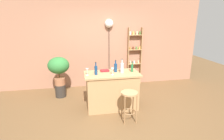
% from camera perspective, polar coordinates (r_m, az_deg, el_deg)
% --- Properties ---
extents(ground, '(12.00, 12.00, 0.00)m').
position_cam_1_polar(ground, '(4.40, 0.70, -13.33)').
color(ground, brown).
extents(back_wall, '(6.40, 0.10, 2.80)m').
position_cam_1_polar(back_wall, '(5.80, -3.07, 8.57)').
color(back_wall, '#9E6B51').
rests_on(back_wall, ground).
extents(kitchen_counter, '(1.31, 0.67, 0.89)m').
position_cam_1_polar(kitchen_counter, '(4.47, -0.04, -6.42)').
color(kitchen_counter, '#A87F51').
rests_on(kitchen_counter, ground).
extents(bar_stool, '(0.35, 0.35, 0.67)m').
position_cam_1_polar(bar_stool, '(3.90, 5.44, -9.20)').
color(bar_stool, '#997047').
rests_on(bar_stool, ground).
extents(spice_shelf, '(0.45, 0.14, 1.87)m').
position_cam_1_polar(spice_shelf, '(5.97, 7.06, 4.33)').
color(spice_shelf, '#A87F51').
rests_on(spice_shelf, ground).
extents(plant_stool, '(0.30, 0.30, 0.36)m').
position_cam_1_polar(plant_stool, '(5.37, -15.85, -6.22)').
color(plant_stool, '#2D2823').
rests_on(plant_stool, ground).
extents(potted_plant, '(0.58, 0.52, 0.79)m').
position_cam_1_polar(potted_plant, '(5.15, -16.43, 0.87)').
color(potted_plant, '#935B3D').
rests_on(potted_plant, plant_stool).
extents(bottle_vinegar, '(0.08, 0.08, 0.29)m').
position_cam_1_polar(bottle_vinegar, '(4.39, 1.13, 0.81)').
color(bottle_vinegar, navy).
rests_on(bottle_vinegar, kitchen_counter).
extents(bottle_soda_blue, '(0.08, 0.08, 0.34)m').
position_cam_1_polar(bottle_soda_blue, '(4.32, 3.17, 0.79)').
color(bottle_soda_blue, '#B2B2B7').
rests_on(bottle_soda_blue, kitchen_counter).
extents(bottle_olive_oil, '(0.07, 0.07, 0.30)m').
position_cam_1_polar(bottle_olive_oil, '(4.19, -5.06, 0.01)').
color(bottle_olive_oil, navy).
rests_on(bottle_olive_oil, kitchen_counter).
extents(bottle_wine_red, '(0.06, 0.06, 0.26)m').
position_cam_1_polar(bottle_wine_red, '(4.43, 6.32, 0.68)').
color(bottle_wine_red, '#236638').
rests_on(bottle_wine_red, kitchen_counter).
extents(wine_glass_left, '(0.07, 0.07, 0.16)m').
position_cam_1_polar(wine_glass_left, '(4.16, 0.14, 0.03)').
color(wine_glass_left, silver).
rests_on(wine_glass_left, kitchen_counter).
extents(wine_glass_center, '(0.07, 0.07, 0.16)m').
position_cam_1_polar(wine_glass_center, '(4.16, -7.81, -0.11)').
color(wine_glass_center, silver).
rests_on(wine_glass_center, kitchen_counter).
extents(cookbook, '(0.22, 0.17, 0.03)m').
position_cam_1_polar(cookbook, '(4.46, -2.33, -0.19)').
color(cookbook, maroon).
rests_on(cookbook, kitchen_counter).
extents(pendant_globe_light, '(0.26, 0.26, 2.12)m').
position_cam_1_polar(pendant_globe_light, '(5.68, -0.94, 14.28)').
color(pendant_globe_light, black).
rests_on(pendant_globe_light, ground).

